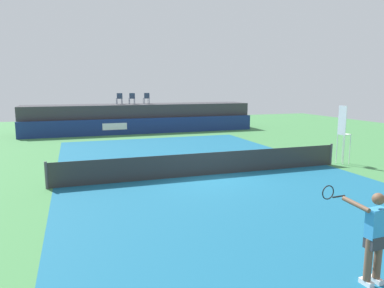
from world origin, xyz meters
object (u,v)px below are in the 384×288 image
Objects in this scene: net_post_near at (46,175)px; net_post_far at (331,154)px; tennis_player at (373,235)px; umpire_chair at (343,131)px; spectator_chair_far_left at (119,98)px; spectator_chair_center at (146,98)px; tennis_ball at (204,153)px; spectator_chair_left at (132,98)px.

net_post_near and net_post_far have the same top height.
tennis_player reaches higher than net_post_far.
spectator_chair_far_left is at bearing 118.72° from umpire_chair.
spectator_chair_center is (2.19, 0.05, 0.00)m from spectator_chair_far_left.
spectator_chair_center reaches higher than tennis_ball.
umpire_chair is 2.76× the size of net_post_near.
umpire_chair is at bearing -0.07° from net_post_near.
spectator_chair_center is 0.50× the size of tennis_player.
tennis_player is at bearing -91.40° from spectator_chair_center.
net_post_far is 14.71× the size of tennis_ball.
tennis_ball is (7.65, 4.32, -0.46)m from net_post_near.
net_post_far is at bearing -65.89° from spectator_chair_left.
tennis_ball is at bearing -85.40° from spectator_chair_center.
tennis_player is (-6.81, -8.59, -0.63)m from umpire_chair.
spectator_chair_center is 0.89× the size of net_post_far.
spectator_chair_far_left is at bearing 117.04° from net_post_far.
spectator_chair_center is 13.06× the size of tennis_ball.
net_post_far is 0.56× the size of tennis_player.
spectator_chair_left is 16.88m from net_post_far.
tennis_player is 26.03× the size of tennis_ball.
spectator_chair_center is at bearing 88.60° from tennis_player.
umpire_chair is 1.23m from net_post_far.
net_post_near is 10.60m from tennis_player.
spectator_chair_far_left is 13.06× the size of tennis_ball.
spectator_chair_left reaches higher than tennis_ball.
spectator_chair_center is 16.53m from net_post_far.
tennis_player is (1.60, -23.93, -1.73)m from spectator_chair_far_left.
net_post_far is at bearing -62.96° from spectator_chair_far_left.
net_post_near is at bearing -110.01° from spectator_chair_left.
tennis_player is (0.61, -23.88, -1.73)m from spectator_chair_left.
net_post_far is (7.83, -15.33, -2.19)m from spectator_chair_far_left.
spectator_chair_left reaches higher than tennis_player.
spectator_chair_far_left is 0.89× the size of net_post_far.
net_post_near is at bearing -106.62° from spectator_chair_far_left.
net_post_far is at bearing -42.33° from tennis_ball.
umpire_chair is 7.04m from tennis_ball.
umpire_chair is 10.97m from tennis_player.
spectator_chair_left is 23.95m from tennis_player.
net_post_near is at bearing 125.68° from tennis_player.
tennis_ball is (2.09, -10.95, -2.66)m from spectator_chair_left.
net_post_far is (-0.58, 0.02, -1.09)m from umpire_chair.
spectator_chair_far_left is 0.32× the size of umpire_chair.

